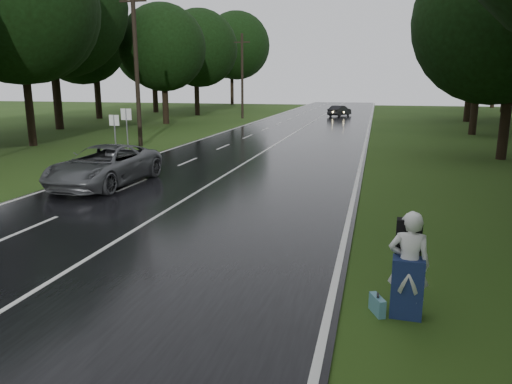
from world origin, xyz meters
TOP-DOWN VIEW (x-y plane):
  - ground at (0.00, 0.00)m, footprint 160.00×160.00m
  - road at (0.00, 20.00)m, footprint 12.00×140.00m
  - lane_center at (0.00, 20.00)m, footprint 0.12×140.00m
  - grey_car at (-4.08, 7.84)m, footprint 2.74×5.74m
  - far_car at (2.07, 49.98)m, footprint 2.70×4.10m
  - hitchhiker at (7.15, -0.72)m, footprint 0.74×0.67m
  - suitcase at (6.65, -0.76)m, footprint 0.31×0.48m
  - utility_pole_mid at (-8.50, 19.40)m, footprint 1.80×0.28m
  - utility_pole_far at (-8.50, 44.19)m, footprint 1.80×0.28m
  - road_sign_a at (-7.20, 14.10)m, footprint 0.57×0.10m
  - road_sign_b at (-7.20, 15.41)m, footprint 0.64×0.10m
  - tree_left_d at (-15.46, 17.81)m, footprint 9.81×9.81m
  - tree_left_e at (-14.02, 35.49)m, footprint 8.07×8.07m
  - tree_left_f at (-15.47, 48.01)m, footprint 8.85×8.85m
  - tree_right_d at (13.14, 19.15)m, footprint 7.65×7.65m
  - tree_right_e at (13.90, 32.11)m, footprint 9.19×9.19m
  - tree_right_f at (15.66, 45.51)m, footprint 9.86×9.86m

SIDE VIEW (x-z plane):
  - ground at x=0.00m, z-range 0.00..0.00m
  - utility_pole_mid at x=-8.50m, z-range -4.98..4.98m
  - utility_pole_far at x=-8.50m, z-range -4.66..4.66m
  - road_sign_a at x=-7.20m, z-range -1.19..1.19m
  - road_sign_b at x=-7.20m, z-range -1.33..1.33m
  - tree_left_d at x=-15.46m, z-range -7.67..7.67m
  - tree_left_e at x=-14.02m, z-range -6.30..6.30m
  - tree_left_f at x=-15.47m, z-range -6.91..6.91m
  - tree_right_d at x=13.14m, z-range -5.97..5.97m
  - tree_right_e at x=13.90m, z-range -7.18..7.18m
  - tree_right_f at x=15.66m, z-range -7.70..7.70m
  - road at x=0.00m, z-range 0.00..0.04m
  - lane_center at x=0.00m, z-range 0.04..0.05m
  - suitcase at x=6.65m, z-range 0.00..0.33m
  - far_car at x=2.07m, z-range 0.04..1.32m
  - grey_car at x=-4.08m, z-range 0.04..1.62m
  - hitchhiker at x=7.15m, z-range -0.07..1.90m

